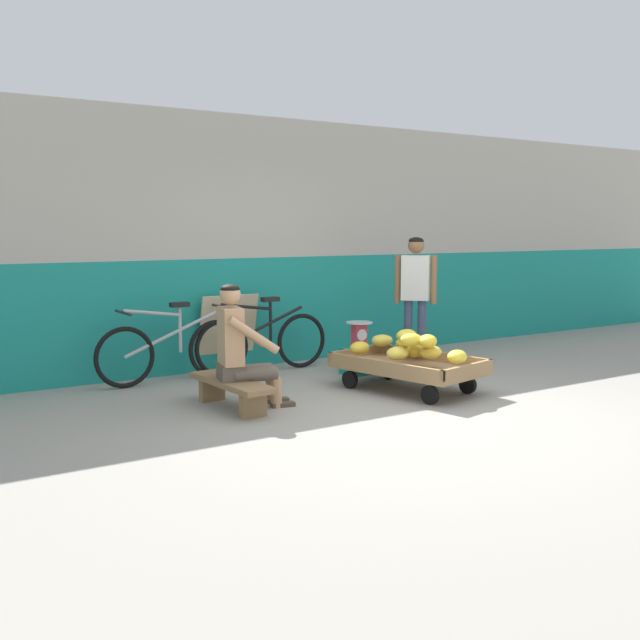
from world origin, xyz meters
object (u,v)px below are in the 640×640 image
plastic_crate (359,361)px  sign_board (228,332)px  bicycle_near_left (171,350)px  customer_adult (415,287)px  bicycle_far_left (263,341)px  vendor_seated (240,347)px  banana_cart (408,367)px  weighing_scale (359,334)px  shopping_bag (395,367)px  low_bench (232,387)px

plastic_crate → sign_board: (-1.13, 1.03, 0.29)m
bicycle_near_left → customer_adult: bearing=-15.1°
bicycle_near_left → bicycle_far_left: bearing=-0.5°
plastic_crate → vendor_seated: bearing=-159.2°
banana_cart → sign_board: sign_board is taller
bicycle_near_left → weighing_scale: bearing=-19.9°
banana_cart → bicycle_far_left: size_ratio=0.96×
plastic_crate → shopping_bag: 0.43m
shopping_bag → bicycle_far_left: bearing=134.8°
bicycle_near_left → shopping_bag: bearing=-26.6°
banana_cart → low_bench: banana_cart is taller
bicycle_near_left → bicycle_far_left: same height
bicycle_far_left → customer_adult: customer_adult is taller
banana_cart → vendor_seated: vendor_seated is taller
banana_cart → low_bench: bearing=170.8°
bicycle_far_left → sign_board: (-0.28, 0.33, 0.09)m
plastic_crate → weighing_scale: bearing=-90.0°
shopping_bag → weighing_scale: bearing=119.2°
vendor_seated → shopping_bag: bearing=8.9°
bicycle_near_left → banana_cart: bearing=-42.3°
low_bench → weighing_scale: bearing=19.4°
plastic_crate → bicycle_far_left: (-0.85, 0.70, 0.20)m
banana_cart → bicycle_far_left: bearing=114.3°
bicycle_far_left → customer_adult: size_ratio=1.09×
weighing_scale → customer_adult: bearing=-2.2°
low_bench → bicycle_far_left: bicycle_far_left is taller
weighing_scale → low_bench: bearing=-160.6°
shopping_bag → vendor_seated: bearing=-171.1°
weighing_scale → customer_adult: size_ratio=0.20×
sign_board → banana_cart: bearing=-62.7°
bicycle_near_left → shopping_bag: bicycle_near_left is taller
plastic_crate → bicycle_near_left: (-1.95, 0.70, 0.20)m
weighing_scale → sign_board: (-1.13, 1.03, -0.02)m
plastic_crate → weighing_scale: size_ratio=1.20×
banana_cart → weighing_scale: (0.10, 0.98, 0.21)m
sign_board → shopping_bag: 1.97m
weighing_scale → bicycle_near_left: size_ratio=0.18×
banana_cart → plastic_crate: banana_cart is taller
weighing_scale → vendor_seated: bearing=-159.2°
banana_cart → vendor_seated: bearing=171.0°
plastic_crate → banana_cart: bearing=-95.7°
bicycle_near_left → sign_board: bearing=21.5°
vendor_seated → bicycle_near_left: size_ratio=0.69×
vendor_seated → weighing_scale: bearing=20.8°
bicycle_far_left → vendor_seated: bearing=-125.2°
bicycle_far_left → customer_adult: 1.89m
bicycle_near_left → plastic_crate: bearing=-19.9°
bicycle_far_left → sign_board: sign_board is taller
vendor_seated → bicycle_far_left: (0.99, 1.39, -0.21)m
sign_board → weighing_scale: bearing=-42.2°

